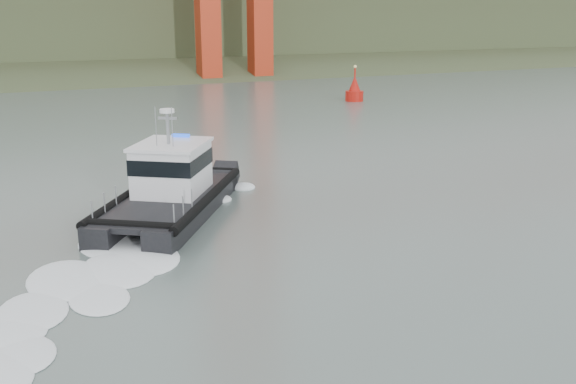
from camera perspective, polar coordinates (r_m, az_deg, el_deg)
name	(u,v)px	position (r m, az deg, el deg)	size (l,w,h in m)	color
ground	(388,322)	(21.10, 8.84, -11.35)	(400.00, 400.00, 0.00)	#4F5E58
headlands	(46,26)	(141.51, -20.73, 13.66)	(500.00, 105.36, 27.12)	#3D4D2C
patrol_boat	(171,187)	(31.64, -10.39, 0.40)	(9.45, 11.35, 5.34)	black
nav_buoy	(354,91)	(72.81, 5.93, 8.92)	(2.01, 2.01, 4.20)	#B1140C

